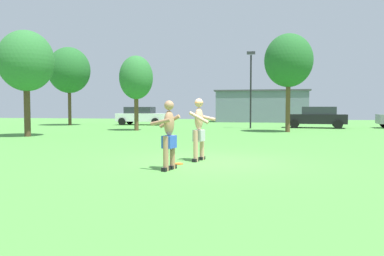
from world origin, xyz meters
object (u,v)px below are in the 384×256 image
tree_left_field (26,61)px  tree_behind_players (136,78)px  player_in_gray (199,126)px  car_white_mid_lot (141,116)px  car_black_near_post (317,117)px  tree_near_building (69,70)px  frisbee (179,164)px  lamp_post (251,81)px  player_near (169,134)px  tree_right_field (289,61)px

tree_left_field → tree_behind_players: tree_left_field is taller
player_in_gray → car_white_mid_lot: size_ratio=0.41×
car_white_mid_lot → tree_behind_players: tree_behind_players is taller
car_black_near_post → tree_near_building: tree_near_building is taller
frisbee → tree_behind_players: (-6.25, 14.16, 3.44)m
car_black_near_post → tree_left_field: tree_left_field is taller
car_black_near_post → car_white_mid_lot: (-14.51, 2.32, 0.00)m
player_in_gray → tree_near_building: bearing=127.3°
player_in_gray → tree_near_building: tree_near_building is taller
car_white_mid_lot → tree_behind_players: bearing=-73.2°
car_black_near_post → tree_behind_players: size_ratio=0.91×
frisbee → tree_behind_players: tree_behind_players is taller
frisbee → car_black_near_post: car_black_near_post is taller
lamp_post → player_near: bearing=-93.0°
car_black_near_post → tree_left_field: bearing=-143.0°
player_in_gray → tree_near_building: 24.86m
tree_behind_players → player_in_gray: bearing=-63.6°
frisbee → player_in_gray: bearing=60.7°
player_near → tree_behind_players: 16.56m
lamp_post → frisbee: bearing=-93.2°
frisbee → car_white_mid_lot: (-8.69, 22.24, 0.81)m
tree_behind_players → car_black_near_post: bearing=25.5°
car_white_mid_lot → lamp_post: size_ratio=0.78×
player_near → tree_behind_players: tree_behind_players is taller
player_in_gray → tree_left_field: 13.02m
player_in_gray → tree_right_field: size_ratio=0.29×
frisbee → tree_near_building: 25.36m
car_white_mid_lot → tree_left_field: tree_left_field is taller
player_in_gray → car_white_mid_lot: (-9.10, 21.50, -0.15)m
frisbee → tree_behind_players: 15.85m
lamp_post → tree_near_building: tree_near_building is taller
player_near → player_in_gray: player_in_gray is taller
car_black_near_post → lamp_post: lamp_post is taller
player_near → car_black_near_post: player_near is taller
frisbee → tree_right_field: tree_right_field is taller
tree_right_field → tree_behind_players: size_ratio=1.23×
player_in_gray → car_black_near_post: 19.92m
car_black_near_post → car_white_mid_lot: bearing=170.9°
frisbee → lamp_post: (1.02, 18.23, 3.41)m
car_white_mid_lot → frisbee: bearing=-68.7°
player_near → tree_behind_players: (-6.24, 15.12, 2.59)m
tree_left_field → tree_right_field: (13.47, 6.45, 0.48)m
player_in_gray → car_white_mid_lot: 23.35m
player_near → player_in_gray: 1.75m
tree_behind_players → tree_near_building: bearing=143.3°
tree_right_field → tree_near_building: tree_near_building is taller
lamp_post → tree_right_field: size_ratio=0.92×
player_near → player_in_gray: bearing=76.1°
car_black_near_post → player_near: bearing=-105.6°
car_white_mid_lot → tree_near_building: bearing=-161.4°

